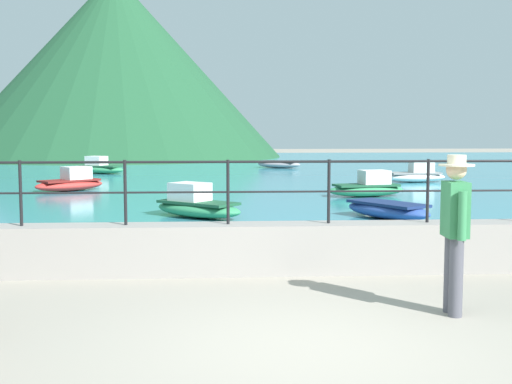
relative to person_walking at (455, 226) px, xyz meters
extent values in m
plane|color=gray|center=(-1.71, -0.97, -0.98)|extent=(120.00, 120.00, 0.00)
cube|color=gray|center=(-1.71, 2.23, -0.63)|extent=(20.00, 0.56, 0.70)
cylinder|color=black|center=(-5.24, 2.23, 0.17)|extent=(0.04, 0.04, 0.90)
cylinder|color=black|center=(-3.83, 2.23, 0.17)|extent=(0.04, 0.04, 0.90)
cylinder|color=black|center=(-2.41, 2.23, 0.17)|extent=(0.04, 0.04, 0.90)
cylinder|color=black|center=(-1.00, 2.23, 0.17)|extent=(0.04, 0.04, 0.90)
cylinder|color=black|center=(0.42, 2.23, 0.17)|extent=(0.04, 0.04, 0.90)
cylinder|color=black|center=(-1.71, 2.23, 0.59)|extent=(18.40, 0.04, 0.04)
cylinder|color=black|center=(-1.71, 2.23, 0.17)|extent=(18.40, 0.03, 0.03)
cube|color=teal|center=(-1.71, 24.87, -0.95)|extent=(64.00, 44.32, 0.06)
cone|color=#1E4C2D|center=(-9.45, 40.56, 5.35)|extent=(23.05, 23.05, 12.66)
cylinder|color=#4C4C56|center=(0.00, 0.09, -0.55)|extent=(0.15, 0.15, 0.86)
cylinder|color=#4C4C56|center=(0.00, -0.09, -0.55)|extent=(0.15, 0.15, 0.86)
cube|color=#337F4C|center=(0.00, 0.00, 0.18)|extent=(0.24, 0.37, 0.60)
cylinder|color=#337F4C|center=(0.01, 0.24, 0.14)|extent=(0.09, 0.09, 0.52)
cylinder|color=#337F4C|center=(-0.01, -0.24, 0.14)|extent=(0.09, 0.09, 0.52)
sphere|color=beige|center=(0.00, 0.00, 0.61)|extent=(0.22, 0.22, 0.22)
cylinder|color=beige|center=(0.00, 0.00, 0.66)|extent=(0.38, 0.38, 0.02)
cylinder|color=beige|center=(0.00, 0.00, 0.72)|extent=(0.20, 0.20, 0.10)
ellipsoid|color=gray|center=(0.60, 26.24, -0.74)|extent=(2.44, 1.96, 0.36)
cube|color=#4D4D51|center=(0.60, 26.24, -0.59)|extent=(1.97, 1.60, 0.06)
ellipsoid|color=#2D4C9E|center=(1.19, 7.35, -0.74)|extent=(1.96, 2.43, 0.36)
cube|color=navy|center=(1.19, 7.35, -0.59)|extent=(1.61, 1.97, 0.06)
ellipsoid|color=#338C59|center=(-7.57, 22.57, -0.74)|extent=(2.45, 1.90, 0.36)
cube|color=#1C4D31|center=(-7.57, 22.57, -0.59)|extent=(1.98, 1.56, 0.06)
cube|color=silver|center=(-7.78, 22.69, -0.36)|extent=(1.00, 0.94, 0.40)
ellipsoid|color=white|center=(4.75, 17.15, -0.74)|extent=(2.34, 1.02, 0.36)
cube|color=gray|center=(4.75, 17.15, -0.59)|extent=(1.88, 0.86, 0.06)
cube|color=silver|center=(5.00, 17.16, -0.36)|extent=(0.83, 0.67, 0.40)
ellipsoid|color=#338C59|center=(-2.97, 7.79, -0.74)|extent=(2.34, 2.17, 0.36)
cube|color=#1C4D31|center=(-2.97, 7.79, -0.59)|extent=(1.90, 1.77, 0.06)
cube|color=silver|center=(-3.16, 7.95, -0.36)|extent=(1.02, 1.00, 0.40)
ellipsoid|color=red|center=(-7.20, 14.39, -0.74)|extent=(2.33, 2.18, 0.36)
cube|color=maroon|center=(-7.20, 14.39, -0.59)|extent=(1.89, 1.78, 0.06)
cube|color=silver|center=(-7.01, 14.55, -0.36)|extent=(1.02, 1.00, 0.40)
ellipsoid|color=#338C59|center=(1.79, 12.08, -0.74)|extent=(2.43, 1.32, 0.36)
cube|color=#1C4D31|center=(1.79, 12.08, -0.59)|extent=(1.95, 1.10, 0.06)
cube|color=silver|center=(2.04, 12.13, -0.36)|extent=(0.91, 0.77, 0.40)
camera|label=1|loc=(-2.59, -7.03, 1.05)|focal=47.00mm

